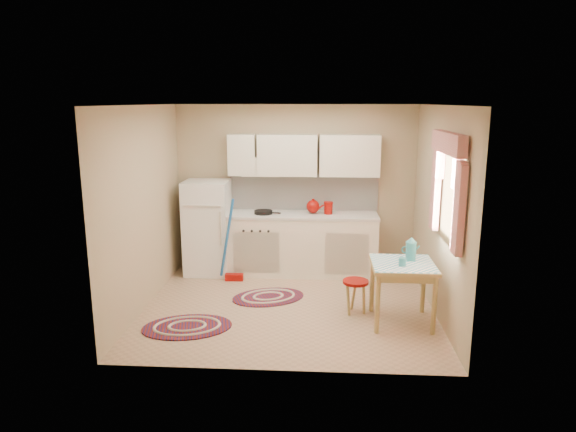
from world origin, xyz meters
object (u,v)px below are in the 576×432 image
(fridge, at_px, (208,227))
(stool, at_px, (355,297))
(table, at_px, (402,293))
(base_cabinets, at_px, (301,245))

(fridge, xyz_separation_m, stool, (2.12, -1.41, -0.49))
(table, bearing_deg, fridge, 148.01)
(table, bearing_deg, stool, 155.75)
(base_cabinets, relative_size, stool, 5.36)
(base_cabinets, distance_m, table, 2.11)
(base_cabinets, relative_size, table, 3.12)
(fridge, xyz_separation_m, base_cabinets, (1.39, 0.05, -0.26))
(fridge, bearing_deg, table, -31.99)
(base_cabinets, height_order, table, base_cabinets)
(base_cabinets, height_order, stool, base_cabinets)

